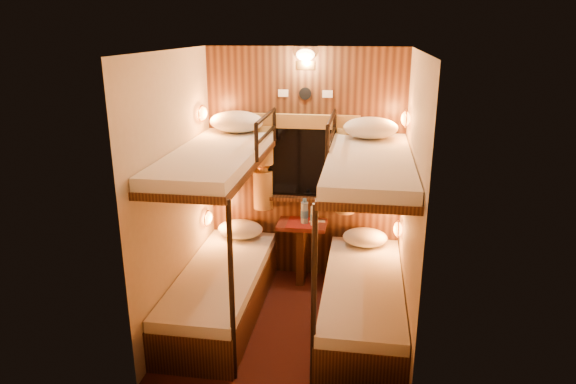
% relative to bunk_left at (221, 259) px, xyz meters
% --- Properties ---
extents(floor, '(2.10, 2.10, 0.00)m').
position_rel_bunk_left_xyz_m(floor, '(0.65, -0.07, -0.56)').
color(floor, '#33130E').
rests_on(floor, ground).
extents(ceiling, '(2.10, 2.10, 0.00)m').
position_rel_bunk_left_xyz_m(ceiling, '(0.65, -0.07, 1.84)').
color(ceiling, silver).
rests_on(ceiling, wall_back).
extents(wall_back, '(2.40, 0.00, 2.40)m').
position_rel_bunk_left_xyz_m(wall_back, '(0.65, 0.98, 0.64)').
color(wall_back, '#C6B293').
rests_on(wall_back, floor).
extents(wall_front, '(2.40, 0.00, 2.40)m').
position_rel_bunk_left_xyz_m(wall_front, '(0.65, -1.12, 0.64)').
color(wall_front, '#C6B293').
rests_on(wall_front, floor).
extents(wall_left, '(0.00, 2.40, 2.40)m').
position_rel_bunk_left_xyz_m(wall_left, '(-0.35, -0.07, 0.64)').
color(wall_left, '#C6B293').
rests_on(wall_left, floor).
extents(wall_right, '(0.00, 2.40, 2.40)m').
position_rel_bunk_left_xyz_m(wall_right, '(1.65, -0.07, 0.64)').
color(wall_right, '#C6B293').
rests_on(wall_right, floor).
extents(back_panel, '(2.00, 0.03, 2.40)m').
position_rel_bunk_left_xyz_m(back_panel, '(0.65, 0.97, 0.64)').
color(back_panel, black).
rests_on(back_panel, floor).
extents(bunk_left, '(0.72, 1.90, 1.82)m').
position_rel_bunk_left_xyz_m(bunk_left, '(0.00, 0.00, 0.00)').
color(bunk_left, black).
rests_on(bunk_left, floor).
extents(bunk_right, '(0.72, 1.90, 1.82)m').
position_rel_bunk_left_xyz_m(bunk_right, '(1.30, 0.00, 0.00)').
color(bunk_right, black).
rests_on(bunk_right, floor).
extents(window, '(1.00, 0.12, 0.79)m').
position_rel_bunk_left_xyz_m(window, '(0.65, 0.94, 0.62)').
color(window, black).
rests_on(window, back_panel).
extents(curtains, '(1.10, 0.22, 1.00)m').
position_rel_bunk_left_xyz_m(curtains, '(0.65, 0.90, 0.71)').
color(curtains, olive).
rests_on(curtains, back_panel).
extents(back_fixtures, '(0.54, 0.09, 0.48)m').
position_rel_bunk_left_xyz_m(back_fixtures, '(0.65, 0.93, 1.69)').
color(back_fixtures, black).
rests_on(back_fixtures, back_panel).
extents(reading_lamps, '(2.00, 0.20, 1.25)m').
position_rel_bunk_left_xyz_m(reading_lamps, '(0.65, 0.63, 0.68)').
color(reading_lamps, orange).
rests_on(reading_lamps, wall_left).
extents(table, '(0.50, 0.34, 0.66)m').
position_rel_bunk_left_xyz_m(table, '(0.65, 0.78, -0.14)').
color(table, '#4F1512').
rests_on(table, floor).
extents(bottle_left, '(0.08, 0.08, 0.27)m').
position_rel_bunk_left_xyz_m(bottle_left, '(0.67, 0.77, 0.21)').
color(bottle_left, '#99BFE5').
rests_on(bottle_left, table).
extents(bottle_right, '(0.07, 0.07, 0.24)m').
position_rel_bunk_left_xyz_m(bottle_right, '(0.77, 0.73, 0.19)').
color(bottle_right, '#99BFE5').
rests_on(bottle_right, table).
extents(sachet_a, '(0.08, 0.06, 0.01)m').
position_rel_bunk_left_xyz_m(sachet_a, '(0.76, 0.82, 0.09)').
color(sachet_a, silver).
rests_on(sachet_a, table).
extents(sachet_b, '(0.08, 0.07, 0.01)m').
position_rel_bunk_left_xyz_m(sachet_b, '(0.84, 0.85, 0.09)').
color(sachet_b, silver).
rests_on(sachet_b, table).
extents(pillow_lower_left, '(0.48, 0.34, 0.19)m').
position_rel_bunk_left_xyz_m(pillow_lower_left, '(-0.00, 0.76, -0.01)').
color(pillow_lower_left, silver).
rests_on(pillow_lower_left, bunk_left).
extents(pillow_lower_right, '(0.45, 0.32, 0.18)m').
position_rel_bunk_left_xyz_m(pillow_lower_right, '(1.30, 0.74, -0.01)').
color(pillow_lower_right, silver).
rests_on(pillow_lower_right, bunk_right).
extents(pillow_upper_left, '(0.53, 0.38, 0.21)m').
position_rel_bunk_left_xyz_m(pillow_upper_left, '(-0.00, 0.74, 1.13)').
color(pillow_upper_left, silver).
rests_on(pillow_upper_left, bunk_left).
extents(pillow_upper_right, '(0.50, 0.36, 0.20)m').
position_rel_bunk_left_xyz_m(pillow_upper_right, '(1.30, 0.64, 1.13)').
color(pillow_upper_right, silver).
rests_on(pillow_upper_right, bunk_right).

